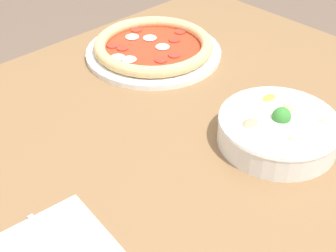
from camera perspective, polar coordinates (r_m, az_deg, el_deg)
dining_table at (r=0.89m, az=0.78°, el=-6.98°), size 1.11×0.89×0.75m
pizza at (r=1.06m, az=-1.80°, el=9.52°), size 0.30×0.30×0.04m
bowl at (r=0.81m, az=13.29°, el=-0.29°), size 0.20×0.20×0.07m
fork at (r=0.65m, az=-12.42°, el=-14.71°), size 0.02×0.18×0.00m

